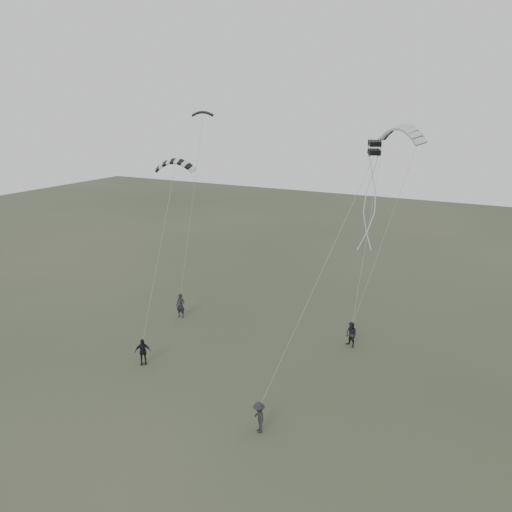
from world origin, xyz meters
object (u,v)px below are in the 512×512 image
at_px(flyer_right, 351,335).
at_px(kite_striped, 175,161).
at_px(flyer_center, 143,352).
at_px(kite_dark_small, 203,112).
at_px(kite_box, 374,148).
at_px(flyer_far, 259,417).
at_px(kite_pale_large, 401,127).
at_px(flyer_left, 181,306).

bearing_deg(flyer_right, kite_striped, -143.29).
height_order(flyer_center, kite_dark_small, kite_dark_small).
bearing_deg(kite_striped, flyer_center, -96.57).
distance_m(flyer_center, kite_dark_small, 18.79).
bearing_deg(kite_box, flyer_far, -142.78).
height_order(flyer_right, kite_striped, kite_striped).
xyz_separation_m(flyer_right, kite_striped, (-12.39, -2.42, 11.36)).
distance_m(flyer_far, kite_pale_large, 21.80).
xyz_separation_m(flyer_left, kite_pale_large, (14.42, 6.76, 13.52)).
height_order(flyer_right, kite_box, kite_box).
xyz_separation_m(flyer_center, kite_dark_small, (-2.53, 11.58, 14.58)).
xyz_separation_m(kite_dark_small, kite_striped, (1.21, -5.50, -3.19)).
height_order(kite_striped, kite_box, kite_box).
distance_m(kite_dark_small, kite_pale_large, 14.92).
distance_m(flyer_far, kite_striped, 18.23).
distance_m(flyer_right, kite_dark_small, 20.15).
height_order(flyer_center, kite_pale_large, kite_pale_large).
relative_size(kite_dark_small, kite_striped, 0.60).
height_order(flyer_left, flyer_far, flyer_left).
distance_m(flyer_left, kite_dark_small, 15.11).
height_order(flyer_right, kite_dark_small, kite_dark_small).
bearing_deg(kite_box, flyer_left, 140.03).
distance_m(flyer_center, kite_striped, 12.97).
bearing_deg(flyer_far, flyer_right, 129.98).
height_order(flyer_far, kite_pale_large, kite_pale_large).
height_order(flyer_far, kite_box, kite_box).
distance_m(kite_pale_large, kite_striped, 15.80).
bearing_deg(flyer_right, flyer_far, -70.92).
bearing_deg(kite_dark_small, kite_box, -55.84).
height_order(kite_pale_large, kite_box, kite_pale_large).
relative_size(flyer_left, kite_pale_large, 0.49).
height_order(flyer_right, kite_pale_large, kite_pale_large).
bearing_deg(kite_dark_small, kite_striped, -107.83).
xyz_separation_m(flyer_far, kite_dark_small, (-12.29, 14.40, 14.60)).
xyz_separation_m(flyer_right, flyer_far, (-1.31, -11.32, -0.05)).
bearing_deg(flyer_far, flyer_center, -149.50).
bearing_deg(flyer_center, kite_striped, 62.59).
bearing_deg(flyer_far, kite_dark_small, 177.07).
bearing_deg(flyer_right, kite_box, -41.24).
relative_size(kite_pale_large, kite_box, 5.72).
relative_size(flyer_left, kite_striped, 0.69).
bearing_deg(flyer_left, kite_striped, -63.04).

